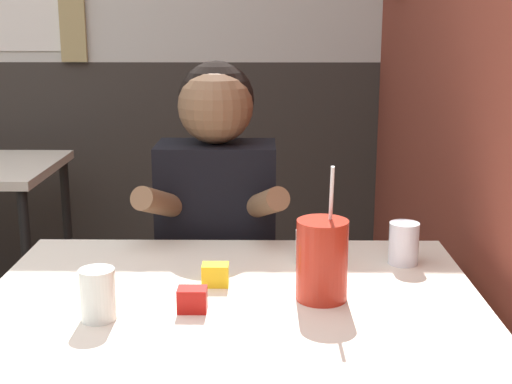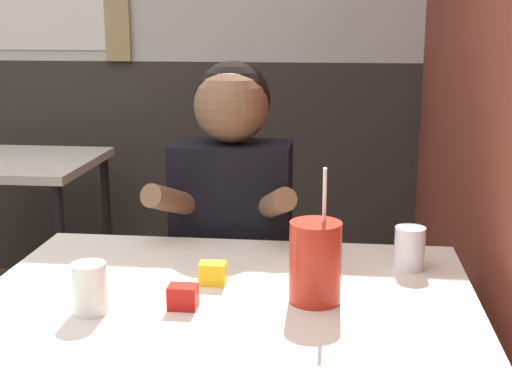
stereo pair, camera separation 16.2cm
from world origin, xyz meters
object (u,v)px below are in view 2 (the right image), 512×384
Objects in this scene: background_table at (17,181)px; person_seated at (233,249)px; cocktail_pitcher at (315,262)px; main_table at (223,329)px.

person_seated is (1.06, -0.86, 0.01)m from background_table.
background_table is 1.37m from person_seated.
cocktail_pitcher is (1.32, -1.42, 0.19)m from background_table.
cocktail_pitcher is (0.26, -0.57, 0.17)m from person_seated.
person_seated is at bearing 114.67° from cocktail_pitcher.
main_table is at bearing -52.20° from background_table.
main_table is 3.68× the size of cocktail_pitcher.
main_table is 0.61m from person_seated.
person_seated is (-0.07, 0.61, -0.02)m from main_table.
background_table is at bearing 141.19° from person_seated.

